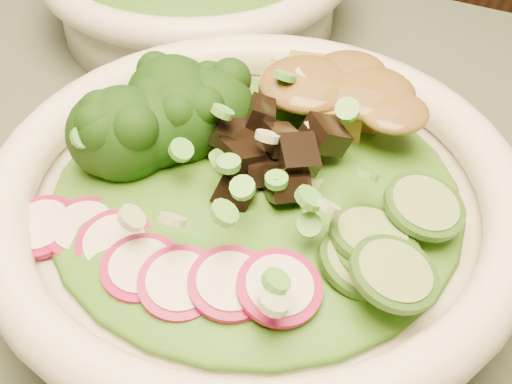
% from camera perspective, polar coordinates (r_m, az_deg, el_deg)
% --- Properties ---
extents(dining_table, '(1.20, 0.80, 0.75)m').
position_cam_1_polar(dining_table, '(0.56, -8.47, -11.03)').
color(dining_table, black).
rests_on(dining_table, ground).
extents(salad_bowl, '(0.31, 0.31, 0.08)m').
position_cam_1_polar(salad_bowl, '(0.41, 0.00, -2.18)').
color(salad_bowl, white).
rests_on(salad_bowl, dining_table).
extents(lettuce_bed, '(0.23, 0.23, 0.03)m').
position_cam_1_polar(lettuce_bed, '(0.40, 0.00, 0.11)').
color(lettuce_bed, '#205512').
rests_on(lettuce_bed, salad_bowl).
extents(broccoli_florets, '(0.11, 0.10, 0.05)m').
position_cam_1_polar(broccoli_florets, '(0.42, -7.90, 5.83)').
color(broccoli_florets, black).
rests_on(broccoli_florets, salad_bowl).
extents(radish_slices, '(0.13, 0.07, 0.02)m').
position_cam_1_polar(radish_slices, '(0.35, -7.10, -6.06)').
color(radish_slices, '#940B45').
rests_on(radish_slices, salad_bowl).
extents(cucumber_slices, '(0.09, 0.09, 0.04)m').
position_cam_1_polar(cucumber_slices, '(0.36, 9.21, -3.25)').
color(cucumber_slices, '#98B765').
rests_on(cucumber_slices, salad_bowl).
extents(mushroom_heap, '(0.09, 0.09, 0.05)m').
position_cam_1_polar(mushroom_heap, '(0.40, 1.23, 2.96)').
color(mushroom_heap, black).
rests_on(mushroom_heap, salad_bowl).
extents(tofu_cubes, '(0.11, 0.09, 0.04)m').
position_cam_1_polar(tofu_cubes, '(0.43, 6.04, 6.50)').
color(tofu_cubes, olive).
rests_on(tofu_cubes, salad_bowl).
extents(peanut_sauce, '(0.08, 0.06, 0.02)m').
position_cam_1_polar(peanut_sauce, '(0.43, 6.18, 8.09)').
color(peanut_sauce, brown).
rests_on(peanut_sauce, tofu_cubes).
extents(scallion_garnish, '(0.22, 0.22, 0.03)m').
position_cam_1_polar(scallion_garnish, '(0.38, 0.00, 3.21)').
color(scallion_garnish, '#52AE3D').
rests_on(scallion_garnish, salad_bowl).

